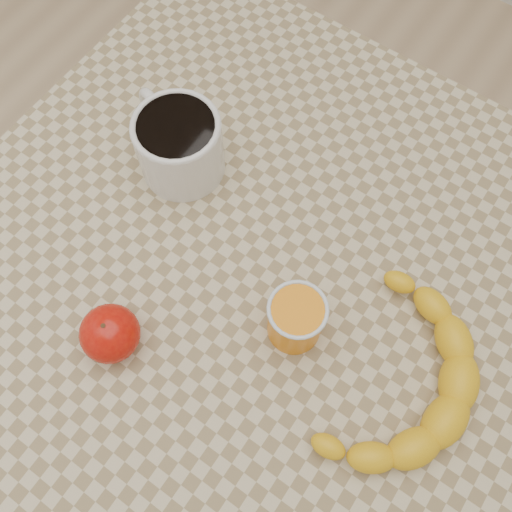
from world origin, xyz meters
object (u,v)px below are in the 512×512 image
Objects in this scene: coffee_mug at (178,143)px; apple at (110,334)px; orange_juice_glass at (296,319)px; banana at (400,381)px; table at (256,286)px.

apple is at bearing -70.66° from coffee_mug.
coffee_mug is 2.12× the size of orange_juice_glass.
coffee_mug is 0.58× the size of banana.
coffee_mug is 1.90× the size of apple.
orange_juice_glass is 0.27× the size of banana.
orange_juice_glass is 0.21m from apple.
table is 0.25m from banana.
banana is at bearing 25.56° from apple.
apple is at bearing -114.07° from table.
banana is at bearing 4.68° from orange_juice_glass.
table is at bearing 152.14° from orange_juice_glass.
coffee_mug is at bearing 168.07° from banana.
orange_juice_glass is (0.09, -0.05, 0.13)m from table.
banana is (0.22, -0.03, 0.11)m from table.
banana is at bearing -14.13° from coffee_mug.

